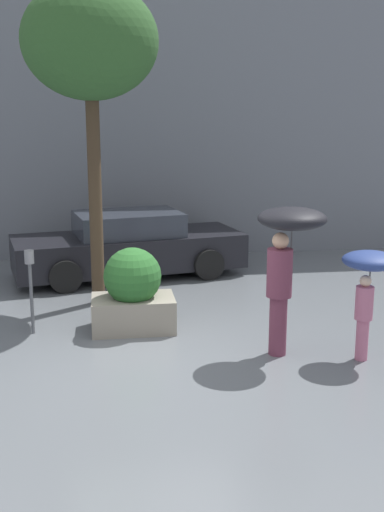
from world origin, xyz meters
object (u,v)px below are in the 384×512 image
at_px(person_child, 369,274).
at_px(parking_meter, 30,274).
at_px(parked_car_near, 128,246).
at_px(planter_box, 133,293).
at_px(street_tree, 90,44).
at_px(person_adult, 288,244).

xyz_separation_m(person_child, parking_meter, (-4.58, 1.63, -0.26)).
relative_size(person_child, parked_car_near, 0.31).
bearing_deg(planter_box, street_tree, 109.97).
distance_m(planter_box, street_tree, 4.07).
relative_size(planter_box, street_tree, 0.24).
bearing_deg(person_adult, parked_car_near, 107.09).
bearing_deg(parking_meter, person_adult, -20.55).
bearing_deg(person_child, street_tree, 101.13).
distance_m(parked_car_near, street_tree, 4.22).
relative_size(planter_box, person_adult, 0.63).
xyz_separation_m(street_tree, parking_meter, (-0.98, -1.45, -3.42)).
relative_size(person_child, parking_meter, 1.15).
height_order(person_adult, person_child, person_adult).
bearing_deg(parked_car_near, street_tree, 150.39).
xyz_separation_m(person_adult, street_tree, (-2.56, 2.77, 2.78)).
bearing_deg(person_child, planter_box, 114.08).
height_order(planter_box, parking_meter, parking_meter).
distance_m(planter_box, parked_car_near, 3.35).
bearing_deg(person_adult, parking_meter, 153.74).
distance_m(planter_box, parking_meter, 1.55).
distance_m(person_child, street_tree, 5.69).
xyz_separation_m(person_adult, person_child, (1.04, -0.31, -0.37)).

